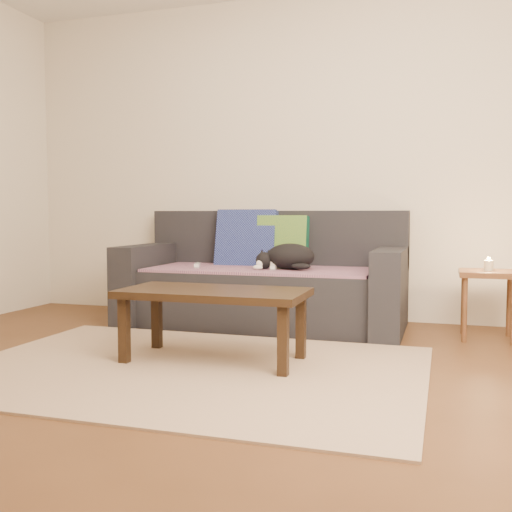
{
  "coord_description": "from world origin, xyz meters",
  "views": [
    {
      "loc": [
        1.31,
        -2.78,
        0.84
      ],
      "look_at": [
        0.05,
        1.2,
        0.55
      ],
      "focal_mm": 42.0,
      "sensor_mm": 36.0,
      "label": 1
    }
  ],
  "objects_px": {
    "sofa": "(264,284)",
    "coffee_table": "(214,299)",
    "wii_remote_a": "(197,265)",
    "side_table": "(488,283)",
    "cat": "(288,257)",
    "wii_remote_b": "(274,267)"
  },
  "relations": [
    {
      "from": "side_table",
      "to": "sofa",
      "type": "bearing_deg",
      "value": 177.17
    },
    {
      "from": "sofa",
      "to": "cat",
      "type": "height_order",
      "value": "sofa"
    },
    {
      "from": "side_table",
      "to": "cat",
      "type": "bearing_deg",
      "value": -178.15
    },
    {
      "from": "sofa",
      "to": "coffee_table",
      "type": "xyz_separation_m",
      "value": [
        0.07,
        -1.23,
        0.06
      ]
    },
    {
      "from": "sofa",
      "to": "wii_remote_a",
      "type": "xyz_separation_m",
      "value": [
        -0.48,
        -0.18,
        0.15
      ]
    },
    {
      "from": "side_table",
      "to": "coffee_table",
      "type": "height_order",
      "value": "side_table"
    },
    {
      "from": "sofa",
      "to": "coffee_table",
      "type": "bearing_deg",
      "value": -86.78
    },
    {
      "from": "wii_remote_b",
      "to": "coffee_table",
      "type": "relative_size",
      "value": 0.14
    },
    {
      "from": "side_table",
      "to": "coffee_table",
      "type": "distance_m",
      "value": 1.91
    },
    {
      "from": "cat",
      "to": "wii_remote_b",
      "type": "distance_m",
      "value": 0.12
    },
    {
      "from": "coffee_table",
      "to": "wii_remote_b",
      "type": "bearing_deg",
      "value": 87.06
    },
    {
      "from": "sofa",
      "to": "cat",
      "type": "bearing_deg",
      "value": -29.6
    },
    {
      "from": "wii_remote_b",
      "to": "side_table",
      "type": "relative_size",
      "value": 0.32
    },
    {
      "from": "sofa",
      "to": "side_table",
      "type": "xyz_separation_m",
      "value": [
        1.59,
        -0.08,
        0.07
      ]
    },
    {
      "from": "wii_remote_a",
      "to": "side_table",
      "type": "distance_m",
      "value": 2.08
    },
    {
      "from": "wii_remote_a",
      "to": "sofa",
      "type": "bearing_deg",
      "value": -87.43
    },
    {
      "from": "wii_remote_a",
      "to": "coffee_table",
      "type": "xyz_separation_m",
      "value": [
        0.55,
        -1.05,
        -0.09
      ]
    },
    {
      "from": "sofa",
      "to": "coffee_table",
      "type": "height_order",
      "value": "sofa"
    },
    {
      "from": "cat",
      "to": "coffee_table",
      "type": "distance_m",
      "value": 1.12
    },
    {
      "from": "wii_remote_a",
      "to": "wii_remote_b",
      "type": "distance_m",
      "value": 0.6
    },
    {
      "from": "side_table",
      "to": "wii_remote_a",
      "type": "bearing_deg",
      "value": -177.22
    },
    {
      "from": "sofa",
      "to": "wii_remote_b",
      "type": "bearing_deg",
      "value": -51.79
    }
  ]
}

